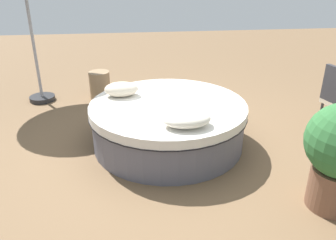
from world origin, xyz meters
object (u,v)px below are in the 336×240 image
round_bed (168,123)px  side_table (100,85)px  throw_pillow_1 (187,119)px  throw_pillow_0 (121,89)px

round_bed → side_table: size_ratio=4.24×
round_bed → side_table: 2.12m
throw_pillow_1 → side_table: 2.83m
throw_pillow_0 → side_table: bearing=-74.5°
throw_pillow_1 → side_table: throw_pillow_1 is taller
throw_pillow_0 → side_table: 1.62m
throw_pillow_0 → throw_pillow_1: (-0.73, 1.04, -0.01)m
round_bed → throw_pillow_0: 0.80m
throw_pillow_0 → throw_pillow_1: 1.27m
side_table → round_bed: bearing=118.7°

